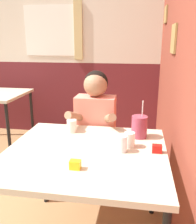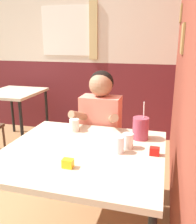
% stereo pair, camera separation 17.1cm
% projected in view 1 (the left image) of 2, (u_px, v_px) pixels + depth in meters
% --- Properties ---
extents(brick_wall_right, '(0.08, 4.46, 2.70)m').
position_uv_depth(brick_wall_right, '(176.00, 48.00, 2.23)').
color(brick_wall_right, brown).
rests_on(brick_wall_right, ground_plane).
extents(back_wall, '(5.94, 0.09, 2.70)m').
position_uv_depth(back_wall, '(57.00, 45.00, 3.66)').
color(back_wall, beige).
rests_on(back_wall, ground_plane).
extents(main_table, '(1.03, 0.96, 0.74)m').
position_uv_depth(main_table, '(86.00, 159.00, 1.61)').
color(main_table, beige).
rests_on(main_table, ground_plane).
extents(person_seated, '(0.42, 0.40, 1.18)m').
position_uv_depth(person_seated, '(96.00, 134.00, 2.21)').
color(person_seated, '#EA7F6B').
rests_on(person_seated, ground_plane).
extents(cocktail_pitcher, '(0.11, 0.11, 0.28)m').
position_uv_depth(cocktail_pitcher, '(139.00, 127.00, 1.80)').
color(cocktail_pitcher, '#99384C').
rests_on(cocktail_pitcher, main_table).
extents(glass_near_pitcher, '(0.07, 0.07, 0.11)m').
position_uv_depth(glass_near_pitcher, '(122.00, 144.00, 1.57)').
color(glass_near_pitcher, silver).
rests_on(glass_near_pitcher, main_table).
extents(glass_center, '(0.07, 0.07, 0.10)m').
position_uv_depth(glass_center, '(129.00, 140.00, 1.64)').
color(glass_center, silver).
rests_on(glass_center, main_table).
extents(glass_far_side, '(0.08, 0.08, 0.10)m').
position_uv_depth(glass_far_side, '(72.00, 126.00, 1.91)').
color(glass_far_side, silver).
rests_on(glass_far_side, main_table).
extents(condiment_ketchup, '(0.06, 0.04, 0.05)m').
position_uv_depth(condiment_ketchup, '(157.00, 149.00, 1.56)').
color(condiment_ketchup, '#B7140F').
rests_on(condiment_ketchup, main_table).
extents(condiment_mustard, '(0.06, 0.04, 0.05)m').
position_uv_depth(condiment_mustard, '(75.00, 165.00, 1.36)').
color(condiment_mustard, yellow).
rests_on(condiment_mustard, main_table).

